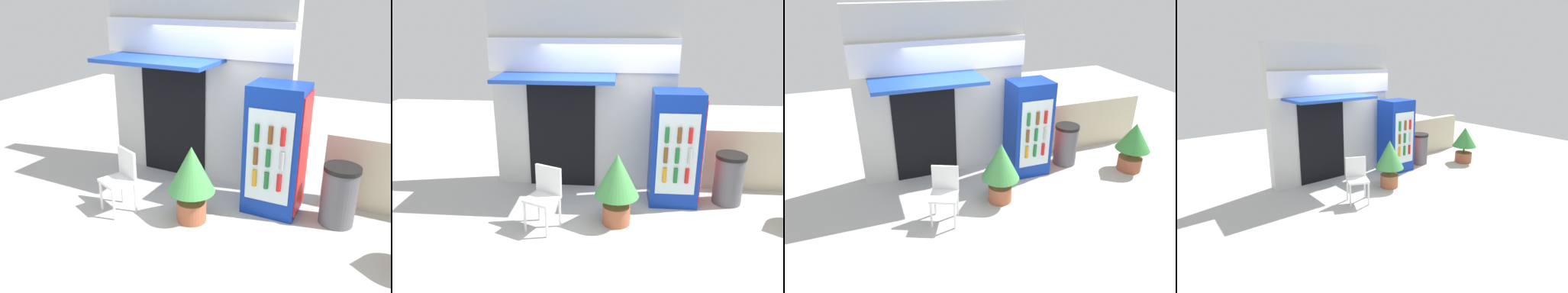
% 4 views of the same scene
% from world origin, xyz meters
% --- Properties ---
extents(ground, '(16.00, 16.00, 0.00)m').
position_xyz_m(ground, '(0.00, 0.00, 0.00)').
color(ground, beige).
extents(storefront_building, '(3.12, 1.23, 3.18)m').
position_xyz_m(storefront_building, '(-0.60, 1.33, 1.62)').
color(storefront_building, silver).
rests_on(storefront_building, ground).
extents(drink_cooler, '(0.78, 0.68, 1.85)m').
position_xyz_m(drink_cooler, '(0.95, 0.72, 0.93)').
color(drink_cooler, '#0C2D9E').
rests_on(drink_cooler, ground).
extents(plastic_chair, '(0.55, 0.53, 0.91)m').
position_xyz_m(plastic_chair, '(-0.98, -0.26, 0.54)').
color(plastic_chair, white).
rests_on(plastic_chair, ground).
extents(potted_plant_near_shop, '(0.64, 0.64, 1.09)m').
position_xyz_m(potted_plant_near_shop, '(0.04, -0.08, 0.68)').
color(potted_plant_near_shop, '#AD5B3D').
rests_on(potted_plant_near_shop, ground).
extents(trash_bin, '(0.48, 0.48, 0.84)m').
position_xyz_m(trash_bin, '(1.85, 0.75, 0.42)').
color(trash_bin, '#595960').
rests_on(trash_bin, ground).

